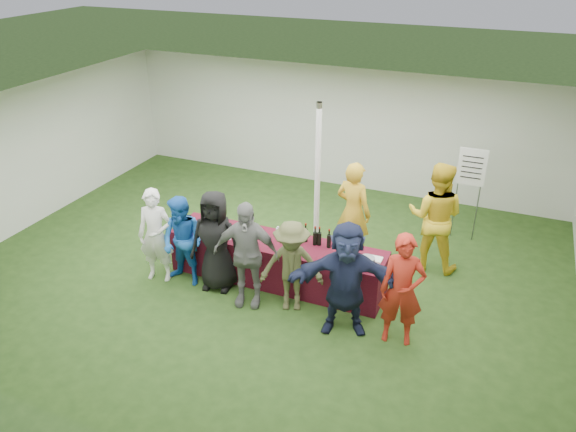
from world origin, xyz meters
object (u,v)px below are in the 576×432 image
at_px(customer_1, 183,242).
at_px(customer_5, 346,279).
at_px(serving_table, 277,261).
at_px(customer_2, 216,241).
at_px(customer_6, 402,290).
at_px(customer_4, 292,267).
at_px(customer_3, 246,254).
at_px(dump_bucket, 367,263).
at_px(staff_back, 435,217).
at_px(staff_pourer, 353,212).
at_px(wine_list_sign, 471,174).
at_px(customer_0, 156,236).

distance_m(customer_1, customer_5, 2.81).
xyz_separation_m(serving_table, customer_5, (1.42, -0.81, 0.50)).
relative_size(customer_2, customer_6, 1.01).
bearing_deg(customer_5, customer_4, 150.44).
height_order(serving_table, customer_3, customer_3).
xyz_separation_m(dump_bucket, staff_back, (0.71, 1.67, 0.13)).
relative_size(dump_bucket, customer_2, 0.14).
bearing_deg(staff_back, customer_5, 69.88).
height_order(staff_pourer, customer_4, staff_pourer).
relative_size(dump_bucket, customer_4, 0.16).
distance_m(staff_pourer, customer_3, 2.21).
height_order(serving_table, customer_4, customer_4).
relative_size(staff_pourer, customer_1, 1.19).
bearing_deg(customer_5, staff_back, 51.75).
xyz_separation_m(wine_list_sign, customer_0, (-4.51, -3.41, -0.50)).
xyz_separation_m(customer_3, customer_4, (0.69, 0.13, -0.13)).
bearing_deg(wine_list_sign, customer_4, -122.71).
relative_size(staff_pourer, customer_2, 1.08).
height_order(staff_back, customer_5, staff_back).
bearing_deg(customer_4, customer_5, -30.61).
relative_size(dump_bucket, customer_1, 0.15).
bearing_deg(customer_6, customer_4, 166.46).
distance_m(customer_0, customer_2, 1.04).
bearing_deg(customer_5, dump_bucket, 58.76).
height_order(serving_table, wine_list_sign, wine_list_sign).
xyz_separation_m(wine_list_sign, customer_2, (-3.48, -3.25, -0.47)).
height_order(dump_bucket, wine_list_sign, wine_list_sign).
xyz_separation_m(staff_pourer, customer_2, (-1.75, -1.70, -0.07)).
xyz_separation_m(serving_table, dump_bucket, (1.57, -0.22, 0.46)).
height_order(customer_1, customer_6, customer_6).
distance_m(serving_table, staff_back, 2.76).
xyz_separation_m(serving_table, wine_list_sign, (2.66, 2.72, 0.94)).
xyz_separation_m(customer_2, customer_6, (3.03, -0.21, -0.01)).
distance_m(customer_2, customer_6, 3.04).
xyz_separation_m(staff_back, customer_6, (-0.07, -2.19, -0.12)).
distance_m(wine_list_sign, customer_1, 5.28).
distance_m(wine_list_sign, customer_6, 3.52).
bearing_deg(customer_2, serving_table, 24.30).
bearing_deg(serving_table, dump_bucket, -7.99).
xyz_separation_m(customer_4, customer_5, (0.91, -0.19, 0.13)).
height_order(serving_table, staff_pourer, staff_pourer).
distance_m(customer_0, customer_4, 2.37).
bearing_deg(customer_1, customer_2, 18.10).
bearing_deg(customer_6, customer_2, 166.64).
bearing_deg(customer_0, dump_bucket, -5.48).
height_order(serving_table, staff_back, staff_back).
xyz_separation_m(serving_table, staff_back, (2.28, 1.45, 0.59)).
relative_size(serving_table, staff_pourer, 1.96).
relative_size(dump_bucket, customer_3, 0.13).
distance_m(customer_3, customer_4, 0.72).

